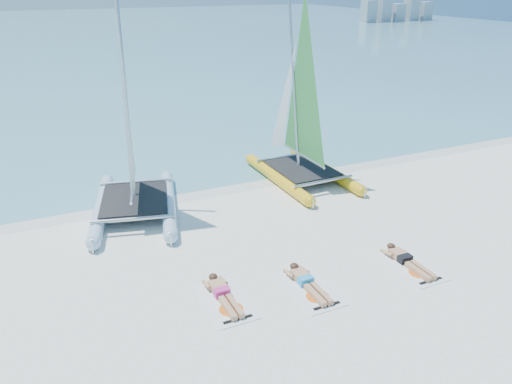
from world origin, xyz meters
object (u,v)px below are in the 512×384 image
sunbather_a (222,293)px  sunbather_b (306,281)px  catamaran_yellow (297,118)px  towel_b (310,289)px  towel_a (226,301)px  catamaran_blue (129,147)px  sunbather_c (406,259)px  towel_c (410,266)px

sunbather_a → sunbather_b: size_ratio=1.00×
catamaran_yellow → towel_b: (-3.37, -6.92, -2.20)m
towel_a → catamaran_blue: bearing=97.9°
catamaran_blue → towel_a: catamaran_blue is taller
towel_a → towel_b: (2.05, -0.40, 0.00)m
towel_b → sunbather_c: sunbather_c is taller
catamaran_yellow → towel_c: 7.47m
catamaran_yellow → sunbather_a: 8.59m
catamaran_yellow → towel_a: 8.76m
catamaran_blue → towel_b: size_ratio=3.90×
catamaran_yellow → towel_b: bearing=-116.8°
sunbather_c → towel_a: bearing=175.2°
catamaran_yellow → towel_a: bearing=-130.6°
catamaran_yellow → towel_a: size_ratio=3.80×
catamaran_blue → catamaran_yellow: bearing=19.8°
sunbather_c → catamaran_blue: bearing=132.5°
catamaran_blue → towel_a: bearing=-68.0°
catamaran_yellow → sunbather_b: catamaran_yellow is taller
towel_b → towel_c: (2.90, -0.20, 0.00)m
towel_b → sunbather_b: 0.22m
towel_b → sunbather_b: size_ratio=1.07×
towel_b → towel_c: bearing=-4.0°
sunbather_a → towel_c: (4.95, -0.80, -0.11)m
towel_b → sunbather_b: bearing=90.0°
catamaran_yellow → towel_b: size_ratio=3.80×
catamaran_blue → towel_c: bearing=-34.3°
towel_c → sunbather_c: (0.00, 0.19, 0.11)m
towel_c → sunbather_c: 0.22m
catamaran_blue → sunbather_c: bearing=-33.5°
towel_b → sunbather_b: (0.00, 0.19, 0.11)m
catamaran_yellow → towel_a: catamaran_yellow is taller
catamaran_blue → sunbather_b: bearing=-50.8°
catamaran_yellow → sunbather_a: catamaran_yellow is taller
sunbather_c → towel_b: bearing=179.8°
catamaran_yellow → sunbather_c: (-0.47, -6.93, -2.09)m
catamaran_blue → sunbather_a: (0.82, -5.70, -2.04)m
towel_a → towel_c: 4.99m
towel_c → sunbather_b: bearing=172.2°
towel_b → catamaran_yellow: bearing=64.0°
catamaran_blue → towel_c: size_ratio=3.90×
catamaran_yellow → towel_c: (-0.47, -7.12, -2.20)m
towel_a → sunbather_c: bearing=-4.8°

